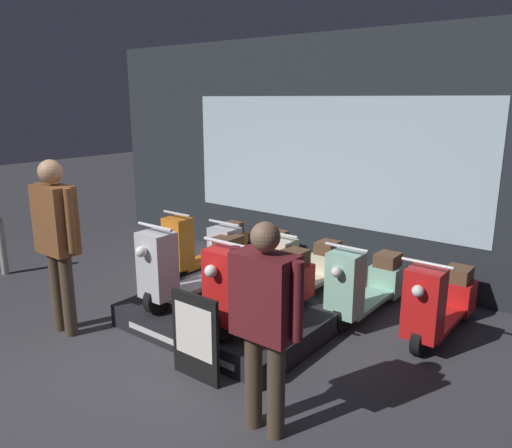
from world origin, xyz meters
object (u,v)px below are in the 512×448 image
(scooter_backrow_0, at_px, (204,245))
(scooter_backrow_3, at_px, (365,284))
(scooter_backrow_4, at_px, (440,302))
(street_bollard, at_px, (2,245))
(price_sign_board, at_px, (195,337))
(scooter_backrow_1, at_px, (250,256))
(scooter_display_right, at_px, (260,286))
(person_left_browsing, at_px, (56,232))
(scooter_display_left, at_px, (193,267))
(scooter_backrow_2, at_px, (303,269))
(person_right_browsing, at_px, (265,312))

(scooter_backrow_0, bearing_deg, scooter_backrow_3, 0.00)
(scooter_backrow_4, bearing_deg, street_bollard, -161.08)
(scooter_backrow_4, distance_m, price_sign_board, 2.53)
(scooter_backrow_1, height_order, scooter_backrow_4, same)
(scooter_backrow_0, bearing_deg, price_sign_board, -47.97)
(scooter_display_right, xyz_separation_m, scooter_backrow_3, (0.53, 1.24, -0.24))
(scooter_display_right, bearing_deg, price_sign_board, -91.30)
(scooter_backrow_4, relative_size, person_left_browsing, 0.84)
(scooter_display_left, height_order, scooter_backrow_0, scooter_display_left)
(scooter_backrow_2, xyz_separation_m, person_right_browsing, (1.15, -2.32, 0.58))
(scooter_backrow_0, bearing_deg, person_right_browsing, -39.60)
(person_left_browsing, bearing_deg, person_right_browsing, -0.00)
(scooter_backrow_1, bearing_deg, person_left_browsing, -104.91)
(scooter_display_right, distance_m, scooter_backrow_4, 1.86)
(scooter_display_right, xyz_separation_m, scooter_backrow_1, (-1.11, 1.24, -0.24))
(scooter_backrow_1, relative_size, street_bollard, 1.83)
(scooter_display_right, bearing_deg, scooter_display_left, 180.00)
(scooter_display_left, bearing_deg, person_left_browsing, -127.26)
(scooter_backrow_1, relative_size, person_right_browsing, 0.96)
(person_left_browsing, bearing_deg, scooter_display_right, 31.82)
(scooter_backrow_3, relative_size, price_sign_board, 1.93)
(scooter_display_left, height_order, person_left_browsing, person_left_browsing)
(person_right_browsing, bearing_deg, scooter_display_left, 148.88)
(scooter_backrow_2, xyz_separation_m, scooter_backrow_3, (0.82, 0.00, 0.00))
(scooter_backrow_3, relative_size, scooter_backrow_4, 1.00)
(person_right_browsing, bearing_deg, scooter_display_right, 128.85)
(scooter_backrow_2, distance_m, street_bollard, 4.14)
(scooter_backrow_4, xyz_separation_m, price_sign_board, (-1.38, -2.12, 0.04))
(scooter_display_right, bearing_deg, scooter_backrow_3, 66.72)
(scooter_backrow_2, height_order, scooter_backrow_3, same)
(scooter_display_left, bearing_deg, scooter_backrow_4, 28.70)
(person_right_browsing, bearing_deg, scooter_backrow_2, 116.46)
(person_right_browsing, relative_size, price_sign_board, 2.01)
(scooter_backrow_0, height_order, person_right_browsing, person_right_browsing)
(scooter_backrow_4, relative_size, price_sign_board, 1.93)
(scooter_display_right, xyz_separation_m, price_sign_board, (-0.02, -0.88, -0.20))
(scooter_backrow_4, bearing_deg, person_right_browsing, -102.05)
(scooter_backrow_0, xyz_separation_m, person_right_browsing, (2.80, -2.32, 0.58))
(person_right_browsing, bearing_deg, price_sign_board, 167.81)
(scooter_display_right, bearing_deg, person_left_browsing, -148.18)
(scooter_backrow_1, distance_m, street_bollard, 3.42)
(scooter_backrow_1, bearing_deg, scooter_display_right, -48.19)
(scooter_backrow_0, distance_m, person_left_browsing, 2.43)
(scooter_backrow_4, bearing_deg, person_left_browsing, -143.12)
(street_bollard, bearing_deg, scooter_backrow_1, 32.45)
(scooter_backrow_1, height_order, person_right_browsing, person_right_browsing)
(scooter_display_left, xyz_separation_m, scooter_backrow_3, (1.45, 1.24, -0.24))
(scooter_backrow_3, bearing_deg, street_bollard, -157.95)
(person_left_browsing, height_order, street_bollard, person_left_browsing)
(scooter_backrow_2, distance_m, scooter_backrow_3, 0.82)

